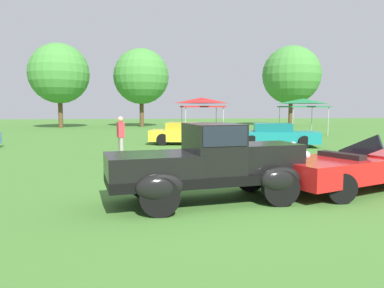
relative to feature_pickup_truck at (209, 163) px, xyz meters
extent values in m
plane|color=#42752D|center=(0.23, -0.07, -0.87)|extent=(120.00, 120.00, 0.00)
cube|color=black|center=(-0.04, -0.01, -0.31)|extent=(4.46, 2.17, 0.20)
cube|color=black|center=(1.22, 0.22, 0.07)|extent=(1.75, 1.35, 0.60)
ellipsoid|color=silver|center=(2.02, 0.36, 0.05)|extent=(0.25, 0.54, 0.68)
cube|color=black|center=(0.08, 0.01, 0.31)|extent=(1.25, 1.53, 1.04)
cube|color=black|center=(0.08, 0.01, 0.61)|extent=(1.16, 1.55, 0.40)
cube|color=black|center=(-1.23, -0.22, -0.01)|extent=(2.08, 1.71, 0.48)
ellipsoid|color=black|center=(1.16, 0.94, -0.31)|extent=(0.97, 0.52, 0.52)
ellipsoid|color=black|center=(1.41, -0.48, -0.31)|extent=(0.97, 0.52, 0.52)
ellipsoid|color=black|center=(-1.35, 0.49, -0.31)|extent=(0.97, 0.52, 0.52)
ellipsoid|color=black|center=(-1.10, -0.93, -0.31)|extent=(0.97, 0.52, 0.52)
sphere|color=silver|center=(1.99, 0.80, 0.13)|extent=(0.18, 0.18, 0.18)
sphere|color=silver|center=(2.14, -0.06, 0.13)|extent=(0.18, 0.18, 0.18)
cylinder|color=black|center=(1.16, 0.94, -0.49)|extent=(0.76, 0.24, 0.76)
cylinder|color=black|center=(1.41, -0.48, -0.49)|extent=(0.76, 0.24, 0.76)
cylinder|color=black|center=(-1.35, 0.49, -0.49)|extent=(0.76, 0.24, 0.76)
cylinder|color=black|center=(-1.10, -0.93, -0.49)|extent=(0.76, 0.24, 0.76)
cube|color=red|center=(3.72, 0.77, -0.30)|extent=(4.66, 3.23, 0.52)
cube|color=red|center=(4.89, 1.24, -0.10)|extent=(2.17, 2.00, 0.20)
cube|color=black|center=(3.97, 0.87, 0.12)|extent=(0.53, 1.18, 0.82)
cube|color=black|center=(3.33, 0.61, -0.06)|extent=(0.71, 1.22, 0.28)
cylinder|color=black|center=(4.71, 2.00, -0.54)|extent=(0.66, 0.20, 0.66)
cylinder|color=black|center=(2.19, 0.98, -0.54)|extent=(0.66, 0.20, 0.66)
cylinder|color=black|center=(2.77, -0.46, -0.54)|extent=(0.66, 0.20, 0.66)
cube|color=yellow|center=(0.80, 12.61, -0.37)|extent=(4.10, 2.47, 0.60)
cube|color=gold|center=(0.65, 12.64, 0.13)|extent=(1.96, 1.78, 0.44)
cylinder|color=black|center=(1.75, 11.60, -0.55)|extent=(0.64, 0.22, 0.64)
cylinder|color=black|center=(-0.49, 12.10, -0.55)|extent=(0.64, 0.22, 0.64)
cube|color=teal|center=(5.38, 10.81, -0.37)|extent=(4.58, 2.63, 0.60)
cube|color=#146A6E|center=(5.21, 10.85, 0.13)|extent=(2.18, 1.84, 0.44)
cylinder|color=black|center=(6.46, 9.76, -0.55)|extent=(0.64, 0.22, 0.64)
cylinder|color=black|center=(3.94, 10.36, -0.55)|extent=(0.64, 0.22, 0.64)
cylinder|color=#9E998E|center=(-2.33, 7.10, -0.44)|extent=(0.16, 0.16, 0.86)
cylinder|color=#9E998E|center=(-2.38, 7.30, -0.44)|extent=(0.16, 0.16, 0.86)
cube|color=#D1333D|center=(-2.36, 7.20, 0.29)|extent=(0.34, 0.45, 0.60)
sphere|color=tan|center=(-2.36, 7.20, 0.71)|extent=(0.22, 0.22, 0.22)
cylinder|color=#B7B7BC|center=(3.58, 17.99, 0.16)|extent=(0.05, 0.05, 2.05)
cylinder|color=#B7B7BC|center=(3.58, 15.54, 0.16)|extent=(0.05, 0.05, 2.05)
cylinder|color=#B7B7BC|center=(1.14, 17.99, 0.16)|extent=(0.05, 0.05, 2.05)
cylinder|color=#B7B7BC|center=(1.14, 15.54, 0.16)|extent=(0.05, 0.05, 2.05)
cube|color=red|center=(2.36, 16.76, 1.23)|extent=(2.72, 2.72, 0.10)
pyramid|color=red|center=(2.36, 16.76, 1.65)|extent=(2.66, 2.66, 0.38)
cylinder|color=#B7B7BC|center=(11.54, 19.79, 0.16)|extent=(0.05, 0.05, 2.05)
cylinder|color=#B7B7BC|center=(11.54, 17.15, 0.16)|extent=(0.05, 0.05, 2.05)
cylinder|color=#B7B7BC|center=(8.90, 19.79, 0.16)|extent=(0.05, 0.05, 2.05)
cylinder|color=#B7B7BC|center=(8.90, 17.15, 0.16)|extent=(0.05, 0.05, 2.05)
cube|color=#1E703D|center=(10.22, 18.47, 1.23)|extent=(2.93, 2.93, 0.10)
pyramid|color=#1E703D|center=(10.22, 18.47, 1.65)|extent=(2.87, 2.87, 0.38)
cylinder|color=brown|center=(-9.82, 30.47, 1.02)|extent=(0.44, 0.44, 3.77)
sphere|color=#428938|center=(-9.82, 30.47, 4.53)|extent=(5.90, 5.90, 5.90)
cylinder|color=brown|center=(-1.81, 31.83, 0.99)|extent=(0.44, 0.44, 3.71)
sphere|color=#428938|center=(-1.81, 31.83, 4.44)|extent=(5.80, 5.80, 5.80)
cylinder|color=brown|center=(14.49, 31.44, 1.05)|extent=(0.44, 0.44, 3.84)
sphere|color=#428938|center=(14.49, 31.44, 4.71)|extent=(6.32, 6.32, 6.32)
camera|label=1|loc=(-1.33, -7.71, 1.18)|focal=34.49mm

